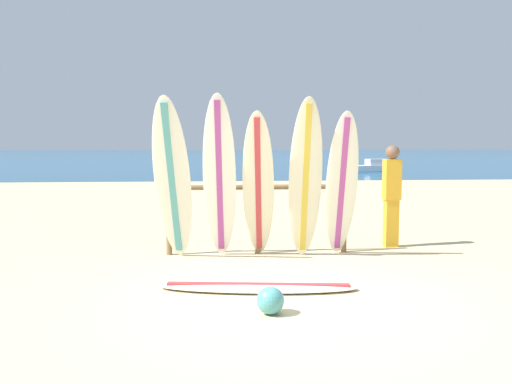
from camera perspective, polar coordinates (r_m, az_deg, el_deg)
The scene contains 12 objects.
ground_plane at distance 6.16m, azimuth 3.76°, elevation -11.25°, with size 120.00×120.00×0.00m, color #D3BC8C.
ocean_water at distance 63.87m, azimuth -3.98°, elevation 3.77°, with size 120.00×80.00×0.01m, color #1E5984.
surfboard_rack at distance 8.53m, azimuth 0.17°, elevation -1.32°, with size 2.84×0.09×1.19m.
surfboard_leaning_far_left at distance 8.03m, azimuth -8.69°, elevation 1.27°, with size 0.70×0.92×2.39m.
surfboard_leaning_left at distance 8.14m, azimuth -3.82°, elevation 1.55°, with size 0.56×0.73×2.44m.
surfboard_leaning_center_left at distance 8.15m, azimuth 0.24°, elevation 0.69°, with size 0.58×0.87×2.19m.
surfboard_leaning_center at distance 8.13m, azimuth 5.15°, elevation 1.37°, with size 0.50×0.62×2.39m.
surfboard_leaning_center_right at distance 8.34m, azimuth 8.89°, elevation 0.75°, with size 0.49×0.71×2.20m.
surfboard_lying_on_sand at distance 6.59m, azimuth 0.23°, elevation -9.81°, with size 2.40×0.83×0.08m.
beachgoer_standing at distance 9.31m, azimuth 13.92°, elevation 0.07°, with size 0.28×0.23×1.69m.
small_boat_offshore at distance 32.16m, azimuth 12.33°, elevation 2.55°, with size 3.20×1.68×0.71m.
beach_ball at distance 5.68m, azimuth 1.50°, elevation -11.20°, with size 0.28×0.28×0.28m, color teal.
Camera 1 is at (-0.88, -5.84, 1.76)m, focal length 38.50 mm.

